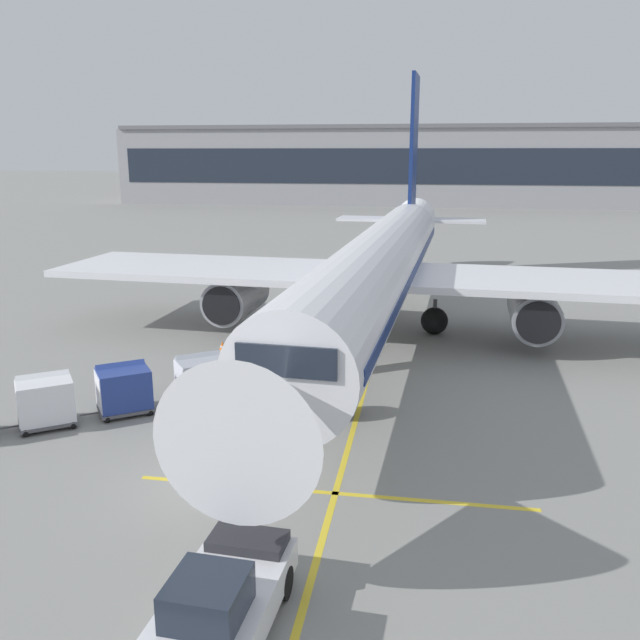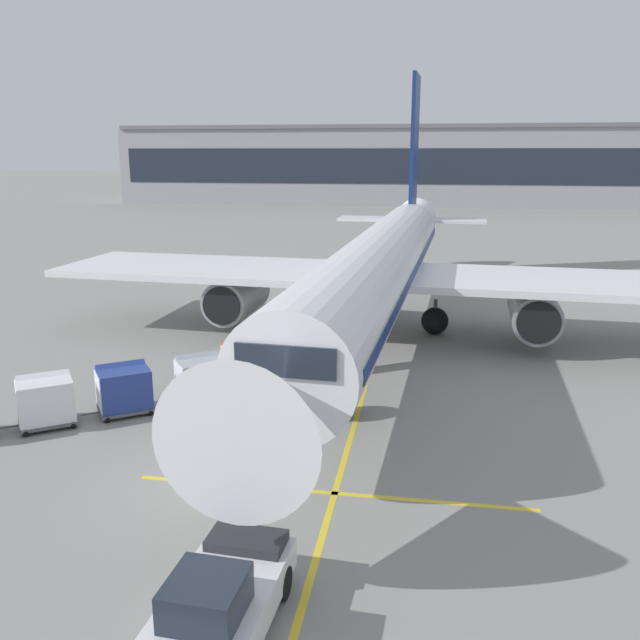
{
  "view_description": "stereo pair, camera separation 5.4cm",
  "coord_description": "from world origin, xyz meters",
  "px_view_note": "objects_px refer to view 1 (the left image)",
  "views": [
    {
      "loc": [
        6.32,
        -17.31,
        9.88
      ],
      "look_at": [
        2.09,
        8.39,
        3.17
      ],
      "focal_mm": 36.85,
      "sensor_mm": 36.0,
      "label": 1
    },
    {
      "loc": [
        6.37,
        -17.31,
        9.88
      ],
      "look_at": [
        2.09,
        8.39,
        3.17
      ],
      "focal_mm": 36.85,
      "sensor_mm": 36.0,
      "label": 2
    }
  ],
  "objects_px": {
    "safety_cone_engine_keepout": "(223,348)",
    "ground_crew_wingwalker": "(243,390)",
    "baggage_cart_lead": "(202,378)",
    "pushback_tug": "(221,601)",
    "baggage_cart_third": "(45,400)",
    "ground_crew_marshaller": "(235,360)",
    "safety_cone_nose_mark": "(246,332)",
    "baggage_cart_second": "(124,388)",
    "ground_crew_by_loader": "(250,356)",
    "ground_crew_by_carts": "(298,363)",
    "parked_airplane": "(380,267)",
    "belt_loader": "(272,362)",
    "safety_cone_wingtip": "(255,330)"
  },
  "relations": [
    {
      "from": "safety_cone_engine_keepout",
      "to": "ground_crew_wingwalker",
      "type": "bearing_deg",
      "value": -66.77
    },
    {
      "from": "baggage_cart_lead",
      "to": "pushback_tug",
      "type": "height_order",
      "value": "baggage_cart_lead"
    },
    {
      "from": "baggage_cart_third",
      "to": "ground_crew_marshaller",
      "type": "distance_m",
      "value": 8.0
    },
    {
      "from": "safety_cone_engine_keepout",
      "to": "baggage_cart_lead",
      "type": "bearing_deg",
      "value": -79.52
    },
    {
      "from": "baggage_cart_third",
      "to": "safety_cone_nose_mark",
      "type": "xyz_separation_m",
      "value": [
        4.12,
        12.51,
        -0.61
      ]
    },
    {
      "from": "baggage_cart_second",
      "to": "pushback_tug",
      "type": "xyz_separation_m",
      "value": [
        7.43,
        -11.08,
        -0.17
      ]
    },
    {
      "from": "pushback_tug",
      "to": "ground_crew_by_loader",
      "type": "distance_m",
      "value": 16.34
    },
    {
      "from": "baggage_cart_second",
      "to": "ground_crew_by_carts",
      "type": "xyz_separation_m",
      "value": [
        6.04,
        4.23,
        -0.0
      ]
    },
    {
      "from": "baggage_cart_second",
      "to": "ground_crew_marshaller",
      "type": "xyz_separation_m",
      "value": [
        3.24,
        4.14,
        -0.0
      ]
    },
    {
      "from": "ground_crew_by_loader",
      "to": "safety_cone_nose_mark",
      "type": "height_order",
      "value": "ground_crew_by_loader"
    },
    {
      "from": "ground_crew_by_carts",
      "to": "baggage_cart_second",
      "type": "bearing_deg",
      "value": -145.03
    },
    {
      "from": "baggage_cart_second",
      "to": "safety_cone_engine_keepout",
      "type": "height_order",
      "value": "baggage_cart_second"
    },
    {
      "from": "safety_cone_engine_keepout",
      "to": "safety_cone_nose_mark",
      "type": "relative_size",
      "value": 0.81
    },
    {
      "from": "ground_crew_by_loader",
      "to": "ground_crew_by_carts",
      "type": "height_order",
      "value": "same"
    },
    {
      "from": "ground_crew_wingwalker",
      "to": "safety_cone_nose_mark",
      "type": "xyz_separation_m",
      "value": [
        -2.75,
        10.26,
        -0.61
      ]
    },
    {
      "from": "baggage_cart_third",
      "to": "ground_crew_wingwalker",
      "type": "distance_m",
      "value": 7.23
    },
    {
      "from": "safety_cone_nose_mark",
      "to": "parked_airplane",
      "type": "bearing_deg",
      "value": 14.39
    },
    {
      "from": "ground_crew_by_loader",
      "to": "safety_cone_engine_keepout",
      "type": "distance_m",
      "value": 4.01
    },
    {
      "from": "belt_loader",
      "to": "baggage_cart_lead",
      "type": "bearing_deg",
      "value": -128.07
    },
    {
      "from": "ground_crew_by_carts",
      "to": "safety_cone_wingtip",
      "type": "xyz_separation_m",
      "value": [
        -3.84,
        7.17,
        -0.65
      ]
    },
    {
      "from": "ground_crew_by_loader",
      "to": "ground_crew_by_carts",
      "type": "relative_size",
      "value": 1.0
    },
    {
      "from": "ground_crew_marshaller",
      "to": "parked_airplane",
      "type": "bearing_deg",
      "value": 56.45
    },
    {
      "from": "parked_airplane",
      "to": "baggage_cart_third",
      "type": "distance_m",
      "value": 18.4
    },
    {
      "from": "baggage_cart_second",
      "to": "ground_crew_wingwalker",
      "type": "height_order",
      "value": "baggage_cart_second"
    },
    {
      "from": "safety_cone_wingtip",
      "to": "safety_cone_nose_mark",
      "type": "relative_size",
      "value": 0.9
    },
    {
      "from": "ground_crew_marshaller",
      "to": "ground_crew_by_carts",
      "type": "bearing_deg",
      "value": 1.78
    },
    {
      "from": "ground_crew_wingwalker",
      "to": "safety_cone_engine_keepout",
      "type": "xyz_separation_m",
      "value": [
        -3.19,
        7.43,
        -0.69
      ]
    },
    {
      "from": "ground_crew_by_carts",
      "to": "ground_crew_marshaller",
      "type": "xyz_separation_m",
      "value": [
        -2.8,
        -0.09,
        0.0
      ]
    },
    {
      "from": "safety_cone_wingtip",
      "to": "baggage_cart_lead",
      "type": "bearing_deg",
      "value": -87.76
    },
    {
      "from": "pushback_tug",
      "to": "ground_crew_by_loader",
      "type": "relative_size",
      "value": 2.59
    },
    {
      "from": "ground_crew_wingwalker",
      "to": "baggage_cart_third",
      "type": "bearing_deg",
      "value": -161.88
    },
    {
      "from": "safety_cone_wingtip",
      "to": "baggage_cart_second",
      "type": "bearing_deg",
      "value": -100.96
    },
    {
      "from": "safety_cone_engine_keepout",
      "to": "safety_cone_wingtip",
      "type": "distance_m",
      "value": 3.45
    },
    {
      "from": "baggage_cart_second",
      "to": "ground_crew_by_carts",
      "type": "distance_m",
      "value": 7.37
    },
    {
      "from": "ground_crew_by_carts",
      "to": "safety_cone_engine_keepout",
      "type": "height_order",
      "value": "ground_crew_by_carts"
    },
    {
      "from": "ground_crew_by_carts",
      "to": "ground_crew_marshaller",
      "type": "bearing_deg",
      "value": -178.22
    },
    {
      "from": "parked_airplane",
      "to": "safety_cone_engine_keepout",
      "type": "xyz_separation_m",
      "value": [
        -7.5,
        -4.65,
        -3.55
      ]
    },
    {
      "from": "ground_crew_by_loader",
      "to": "ground_crew_wingwalker",
      "type": "bearing_deg",
      "value": -78.54
    },
    {
      "from": "ground_crew_wingwalker",
      "to": "safety_cone_wingtip",
      "type": "distance_m",
      "value": 11.07
    },
    {
      "from": "baggage_cart_third",
      "to": "safety_cone_nose_mark",
      "type": "relative_size",
      "value": 3.38
    },
    {
      "from": "baggage_cart_lead",
      "to": "safety_cone_wingtip",
      "type": "relative_size",
      "value": 3.77
    },
    {
      "from": "belt_loader",
      "to": "pushback_tug",
      "type": "height_order",
      "value": "belt_loader"
    },
    {
      "from": "belt_loader",
      "to": "baggage_cart_lead",
      "type": "relative_size",
      "value": 1.87
    },
    {
      "from": "baggage_cart_lead",
      "to": "baggage_cart_third",
      "type": "relative_size",
      "value": 1.0
    },
    {
      "from": "baggage_cart_third",
      "to": "ground_crew_by_loader",
      "type": "xyz_separation_m",
      "value": [
        6.02,
        6.48,
        -0.0
      ]
    },
    {
      "from": "baggage_cart_lead",
      "to": "ground_crew_by_carts",
      "type": "relative_size",
      "value": 1.54
    },
    {
      "from": "ground_crew_by_loader",
      "to": "ground_crew_wingwalker",
      "type": "height_order",
      "value": "same"
    },
    {
      "from": "baggage_cart_second",
      "to": "ground_crew_by_loader",
      "type": "distance_m",
      "value": 6.11
    },
    {
      "from": "baggage_cart_lead",
      "to": "pushback_tug",
      "type": "bearing_deg",
      "value": -69.15
    },
    {
      "from": "pushback_tug",
      "to": "safety_cone_nose_mark",
      "type": "height_order",
      "value": "pushback_tug"
    }
  ]
}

